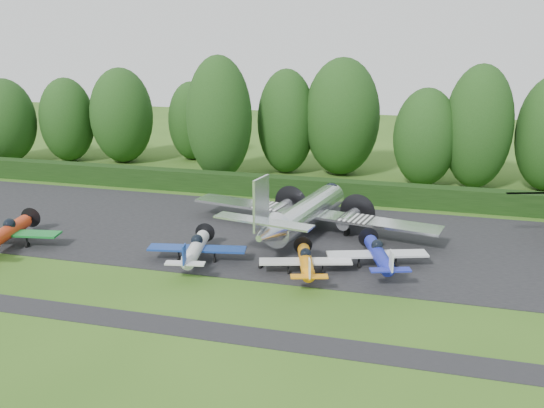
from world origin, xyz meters
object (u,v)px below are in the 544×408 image
(light_plane_white, at_px, (196,249))
(light_plane_orange, at_px, (306,262))
(light_plane_blue, at_px, (379,254))
(transport_plane, at_px, (306,213))
(light_plane_red, at_px, (6,233))

(light_plane_white, xyz_separation_m, light_plane_orange, (7.84, -0.09, -0.11))
(light_plane_orange, distance_m, light_plane_blue, 5.09)
(transport_plane, height_order, light_plane_white, transport_plane)
(transport_plane, relative_size, light_plane_blue, 2.86)
(light_plane_orange, xyz_separation_m, light_plane_blue, (4.54, 2.30, 0.11))
(light_plane_white, height_order, light_plane_blue, light_plane_blue)
(transport_plane, distance_m, light_plane_blue, 8.33)
(light_plane_white, distance_m, light_plane_orange, 7.84)
(transport_plane, distance_m, light_plane_white, 9.87)
(light_plane_red, distance_m, light_plane_white, 14.71)
(light_plane_red, bearing_deg, light_plane_white, 12.75)
(transport_plane, height_order, light_plane_orange, transport_plane)
(transport_plane, xyz_separation_m, light_plane_orange, (1.69, -7.77, -0.86))
(light_plane_red, height_order, light_plane_orange, light_plane_red)
(light_plane_red, relative_size, light_plane_orange, 1.23)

